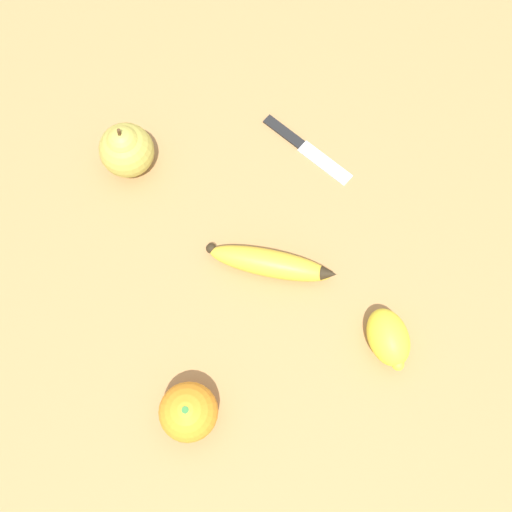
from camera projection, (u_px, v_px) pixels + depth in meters
The scene contains 6 objects.
ground_plane at pixel (284, 251), 0.89m from camera, with size 3.00×3.00×0.00m, color #A87A47.
banana at pixel (271, 264), 0.86m from camera, with size 0.08×0.19×0.04m.
orange at pixel (188, 412), 0.78m from camera, with size 0.08×0.08×0.08m.
pear at pixel (126, 149), 0.89m from camera, with size 0.08×0.08×0.10m.
lemon at pixel (388, 338), 0.82m from camera, with size 0.09×0.07×0.06m.
paring_knife at pixel (304, 146), 0.94m from camera, with size 0.13×0.14×0.01m.
Camera 1 is at (-0.28, 0.05, 0.84)m, focal length 42.00 mm.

